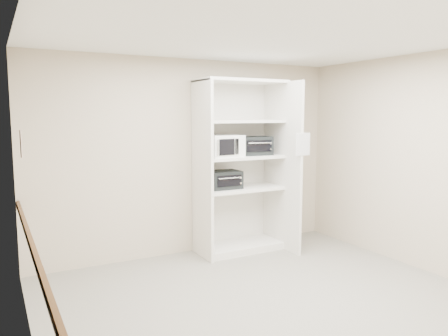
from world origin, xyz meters
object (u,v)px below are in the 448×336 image
microwave (223,146)px  toaster_oven_lower (224,180)px  toaster_oven_upper (254,146)px  shelving_unit (243,172)px

microwave → toaster_oven_lower: size_ratio=1.11×
toaster_oven_upper → toaster_oven_lower: 0.67m
shelving_unit → toaster_oven_upper: bearing=0.5°
shelving_unit → toaster_oven_lower: bearing=177.6°
shelving_unit → toaster_oven_upper: size_ratio=5.28×
shelving_unit → microwave: 0.53m
shelving_unit → toaster_oven_lower: (-0.30, 0.01, -0.09)m
shelving_unit → toaster_oven_upper: (0.18, 0.00, 0.37)m
toaster_oven_upper → microwave: bearing=-167.4°
microwave → toaster_oven_lower: (0.05, 0.06, -0.47)m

